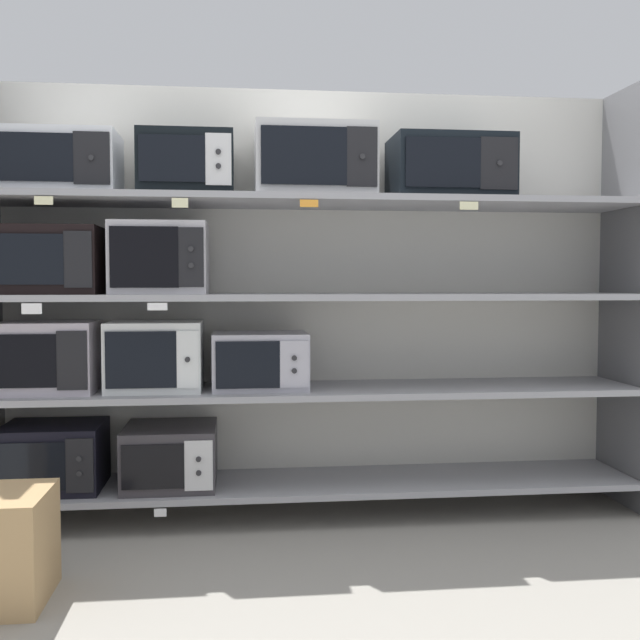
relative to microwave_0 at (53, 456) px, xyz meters
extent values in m
cube|color=gray|center=(1.25, -1.00, -0.33)|extent=(7.08, 6.00, 0.02)
cube|color=beige|center=(1.25, 0.28, 0.73)|extent=(3.28, 0.04, 2.11)
cube|color=#5B5B5E|center=(2.82, 0.00, 0.73)|extent=(0.05, 0.51, 2.11)
cube|color=#99999E|center=(1.25, 0.00, -0.17)|extent=(3.08, 0.51, 0.03)
cube|color=black|center=(0.00, 0.00, 0.00)|extent=(0.45, 0.38, 0.30)
cube|color=black|center=(-0.06, -0.19, 0.00)|extent=(0.31, 0.01, 0.22)
cube|color=black|center=(0.16, -0.19, 0.00)|extent=(0.12, 0.01, 0.24)
cylinder|color=#262628|center=(0.16, -0.20, -0.03)|extent=(0.02, 0.01, 0.02)
cylinder|color=#262628|center=(0.16, -0.20, 0.03)|extent=(0.02, 0.01, 0.02)
cube|color=#353136|center=(0.54, 0.00, -0.01)|extent=(0.43, 0.42, 0.28)
cube|color=black|center=(0.48, -0.21, -0.01)|extent=(0.28, 0.01, 0.20)
cube|color=silver|center=(0.68, -0.21, -0.01)|extent=(0.13, 0.01, 0.23)
cylinder|color=#262628|center=(0.68, -0.22, -0.04)|extent=(0.02, 0.01, 0.02)
cylinder|color=#262628|center=(0.68, -0.22, 0.02)|extent=(0.02, 0.01, 0.02)
cube|color=white|center=(0.00, -0.25, -0.21)|extent=(0.09, 0.00, 0.04)
cube|color=white|center=(0.51, -0.25, -0.20)|extent=(0.05, 0.00, 0.04)
cube|color=#99999E|center=(1.25, 0.00, 0.29)|extent=(3.08, 0.51, 0.03)
cube|color=#BAB0BC|center=(-0.01, 0.00, 0.47)|extent=(0.43, 0.35, 0.33)
cube|color=black|center=(-0.07, -0.18, 0.47)|extent=(0.27, 0.01, 0.24)
cube|color=black|center=(0.13, -0.18, 0.47)|extent=(0.13, 0.01, 0.26)
cube|color=silver|center=(0.47, 0.00, 0.47)|extent=(0.44, 0.33, 0.32)
cube|color=black|center=(0.43, -0.17, 0.47)|extent=(0.31, 0.01, 0.26)
cube|color=silver|center=(0.63, -0.17, 0.47)|extent=(0.10, 0.01, 0.26)
cylinder|color=#262628|center=(0.63, -0.17, 0.47)|extent=(0.02, 0.01, 0.02)
cube|color=#B2B0BC|center=(0.96, 0.00, 0.44)|extent=(0.45, 0.34, 0.27)
cube|color=black|center=(0.90, -0.17, 0.44)|extent=(0.29, 0.01, 0.22)
cube|color=#B2B0BC|center=(1.11, -0.17, 0.44)|extent=(0.13, 0.01, 0.22)
cylinder|color=#262628|center=(1.11, -0.18, 0.41)|extent=(0.02, 0.01, 0.02)
cylinder|color=#262628|center=(1.11, -0.18, 0.47)|extent=(0.02, 0.01, 0.02)
cube|color=#99999E|center=(1.25, 0.00, 0.74)|extent=(3.08, 0.51, 0.03)
cube|color=black|center=(0.01, 0.00, 0.91)|extent=(0.47, 0.41, 0.31)
cube|color=black|center=(-0.05, -0.21, 0.91)|extent=(0.32, 0.01, 0.22)
cube|color=black|center=(0.17, -0.21, 0.91)|extent=(0.12, 0.01, 0.25)
cube|color=#B8B4BB|center=(0.50, 0.00, 0.92)|extent=(0.43, 0.41, 0.33)
cube|color=black|center=(0.45, -0.21, 0.92)|extent=(0.30, 0.01, 0.27)
cube|color=black|center=(0.66, -0.21, 0.92)|extent=(0.11, 0.01, 0.26)
cylinder|color=#262628|center=(0.66, -0.22, 0.89)|extent=(0.02, 0.01, 0.02)
cylinder|color=#262628|center=(0.66, -0.22, 0.96)|extent=(0.02, 0.01, 0.02)
cube|color=white|center=(-0.02, -0.25, 0.70)|extent=(0.08, 0.00, 0.05)
cube|color=white|center=(0.51, -0.25, 0.71)|extent=(0.09, 0.00, 0.03)
cube|color=#99999E|center=(1.25, 0.00, 1.20)|extent=(3.08, 0.51, 0.03)
cube|color=silver|center=(0.04, 0.00, 1.36)|extent=(0.54, 0.34, 0.29)
cube|color=black|center=(-0.03, -0.17, 1.36)|extent=(0.36, 0.01, 0.21)
cube|color=black|center=(0.23, -0.17, 1.36)|extent=(0.16, 0.01, 0.23)
cylinder|color=#262628|center=(0.23, -0.18, 1.36)|extent=(0.02, 0.01, 0.02)
cube|color=black|center=(0.63, 0.00, 1.35)|extent=(0.43, 0.41, 0.28)
cube|color=black|center=(0.58, -0.21, 1.35)|extent=(0.29, 0.01, 0.20)
cube|color=silver|center=(0.78, -0.21, 1.35)|extent=(0.11, 0.01, 0.23)
cylinder|color=#262628|center=(0.78, -0.22, 1.32)|extent=(0.02, 0.01, 0.02)
cylinder|color=#262628|center=(0.78, -0.22, 1.39)|extent=(0.02, 0.01, 0.02)
cube|color=#B7B7B8|center=(1.22, 0.00, 1.38)|extent=(0.56, 0.38, 0.34)
cube|color=black|center=(1.16, -0.19, 1.38)|extent=(0.39, 0.01, 0.26)
cube|color=black|center=(1.42, -0.19, 1.38)|extent=(0.14, 0.01, 0.27)
cylinder|color=#262628|center=(1.42, -0.20, 1.38)|extent=(0.02, 0.01, 0.02)
cube|color=black|center=(1.89, 0.00, 1.36)|extent=(0.57, 0.36, 0.30)
cube|color=black|center=(1.80, -0.18, 1.36)|extent=(0.35, 0.01, 0.23)
cube|color=black|center=(2.07, -0.18, 1.36)|extent=(0.18, 0.01, 0.24)
cylinder|color=#262628|center=(2.07, -0.19, 1.36)|extent=(0.02, 0.01, 0.02)
cube|color=beige|center=(0.04, -0.25, 1.16)|extent=(0.08, 0.00, 0.04)
cube|color=beige|center=(0.61, -0.25, 1.16)|extent=(0.07, 0.00, 0.04)
cube|color=orange|center=(1.18, -0.25, 1.16)|extent=(0.08, 0.00, 0.03)
cube|color=beige|center=(1.90, -0.25, 1.16)|extent=(0.09, 0.00, 0.04)
camera|label=1|loc=(0.86, -3.49, 0.81)|focal=41.03mm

